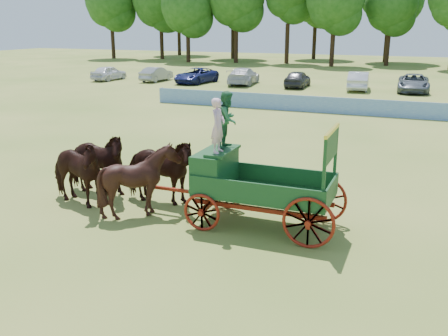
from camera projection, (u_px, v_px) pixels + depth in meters
ground at (273, 209)px, 15.65m from camera, size 160.00×160.00×0.00m
horse_lead_left at (74, 172)px, 15.73m from camera, size 2.80×1.74×2.20m
horse_lead_right at (95, 163)px, 16.71m from camera, size 2.65×1.28×2.20m
horse_wheel_left at (140, 181)px, 14.87m from camera, size 2.00×1.78×2.20m
horse_wheel_right at (158, 171)px, 15.85m from camera, size 2.64×1.28×2.20m
farm_dray at (240, 168)px, 14.17m from camera, size 6.00×2.00×3.78m
sponsor_banner at (339, 106)px, 31.89m from camera, size 26.00×0.08×1.05m
parked_cars at (358, 82)px, 42.76m from camera, size 50.08×6.95×1.58m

